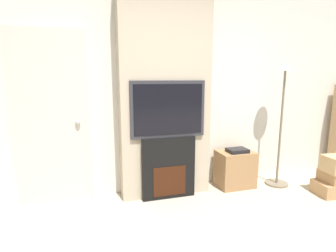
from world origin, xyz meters
The scene contains 8 objects.
wall_back centered at (0.00, 2.03, 1.35)m, with size 6.00×0.06×2.70m.
chimney_breast centered at (0.00, 1.85, 1.35)m, with size 1.13×0.29×2.70m.
fireplace centered at (0.00, 1.71, 0.39)m, with size 0.67×0.15×0.78m.
television centered at (0.00, 1.71, 1.12)m, with size 0.92×0.07×0.68m.
floor_lamp centered at (1.59, 1.65, 1.09)m, with size 0.31×0.31×1.68m.
box_stack centered at (2.09, 1.15, 0.24)m, with size 0.48×0.37×0.52m.
media_stand centered at (0.99, 1.76, 0.26)m, with size 0.49×0.36×0.55m.
entry_door centered at (-1.34, 1.97, 1.02)m, with size 0.83×0.09×2.04m.
Camera 1 is at (-0.88, -1.29, 1.49)m, focal length 28.00 mm.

